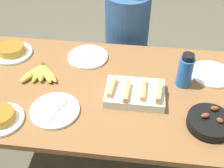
% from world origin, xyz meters
% --- Properties ---
extents(ground_plane, '(14.00, 14.00, 0.00)m').
position_xyz_m(ground_plane, '(0.00, 0.00, 0.00)').
color(ground_plane, '#565142').
extents(dining_table, '(1.86, 0.89, 0.74)m').
position_xyz_m(dining_table, '(0.00, 0.00, 0.65)').
color(dining_table, brown).
rests_on(dining_table, ground_plane).
extents(banana_bunch, '(0.24, 0.19, 0.04)m').
position_xyz_m(banana_bunch, '(-0.43, 0.06, 0.75)').
color(banana_bunch, gold).
rests_on(banana_bunch, dining_table).
extents(melon_tray, '(0.31, 0.22, 0.09)m').
position_xyz_m(melon_tray, '(0.13, -0.06, 0.77)').
color(melon_tray, silver).
rests_on(melon_tray, dining_table).
extents(skillet, '(0.33, 0.22, 0.08)m').
position_xyz_m(skillet, '(0.51, -0.22, 0.76)').
color(skillet, black).
rests_on(skillet, dining_table).
extents(frittata_plate_center, '(0.22, 0.22, 0.06)m').
position_xyz_m(frittata_plate_center, '(-0.51, -0.31, 0.76)').
color(frittata_plate_center, white).
rests_on(frittata_plate_center, dining_table).
extents(frittata_plate_side, '(0.25, 0.25, 0.06)m').
position_xyz_m(frittata_plate_side, '(-0.68, 0.25, 0.76)').
color(frittata_plate_side, white).
rests_on(frittata_plate_side, dining_table).
extents(empty_plate_near_front, '(0.25, 0.25, 0.02)m').
position_xyz_m(empty_plate_near_front, '(0.57, 0.18, 0.74)').
color(empty_plate_near_front, white).
rests_on(empty_plate_near_front, dining_table).
extents(empty_plate_far_left, '(0.25, 0.25, 0.02)m').
position_xyz_m(empty_plate_far_left, '(-0.19, 0.26, 0.74)').
color(empty_plate_far_left, white).
rests_on(empty_plate_far_left, dining_table).
extents(empty_plate_mid_edge, '(0.26, 0.26, 0.02)m').
position_xyz_m(empty_plate_mid_edge, '(-0.27, -0.21, 0.74)').
color(empty_plate_mid_edge, white).
rests_on(empty_plate_mid_edge, dining_table).
extents(water_bottle, '(0.08, 0.08, 0.21)m').
position_xyz_m(water_bottle, '(0.39, 0.08, 0.83)').
color(water_bottle, blue).
rests_on(water_bottle, dining_table).
extents(person_figure, '(0.35, 0.35, 1.25)m').
position_xyz_m(person_figure, '(0.03, 0.67, 0.52)').
color(person_figure, black).
rests_on(person_figure, ground_plane).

